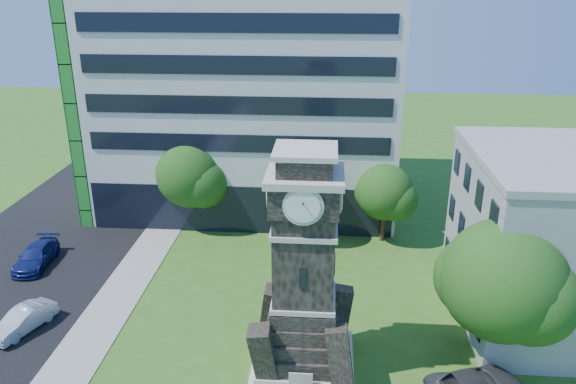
{
  "coord_description": "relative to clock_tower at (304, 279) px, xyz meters",
  "views": [
    {
      "loc": [
        4.12,
        -23.11,
        19.7
      ],
      "look_at": [
        1.72,
        7.9,
        7.74
      ],
      "focal_mm": 35.0,
      "sensor_mm": 36.0,
      "label": 1
    }
  ],
  "objects": [
    {
      "name": "sidewalk",
      "position": [
        -12.5,
        3.0,
        -5.25
      ],
      "size": [
        3.0,
        70.0,
        0.06
      ],
      "primitive_type": "cube",
      "color": "gray",
      "rests_on": "ground"
    },
    {
      "name": "clock_tower",
      "position": [
        0.0,
        0.0,
        0.0
      ],
      "size": [
        5.4,
        5.4,
        12.22
      ],
      "color": "beige",
      "rests_on": "ground"
    },
    {
      "name": "office_tall",
      "position": [
        -6.2,
        23.84,
        8.94
      ],
      "size": [
        26.2,
        15.11,
        28.6
      ],
      "color": "silver",
      "rests_on": "ground"
    },
    {
      "name": "car_street_mid",
      "position": [
        -16.73,
        1.88,
        -4.6
      ],
      "size": [
        2.81,
        4.4,
        1.37
      ],
      "primitive_type": "imported",
      "rotation": [
        0.0,
        0.0,
        -0.36
      ],
      "color": "#B5B9BE",
      "rests_on": "ground"
    },
    {
      "name": "car_street_north",
      "position": [
        -19.95,
        9.73,
        -4.55
      ],
      "size": [
        2.4,
        5.15,
        1.45
      ],
      "primitive_type": "imported",
      "rotation": [
        0.0,
        0.0,
        0.07
      ],
      "color": "navy",
      "rests_on": "ground"
    },
    {
      "name": "tree_nw",
      "position": [
        -10.09,
        17.34,
        -0.77
      ],
      "size": [
        6.16,
        5.6,
        7.5
      ],
      "rotation": [
        0.0,
        0.0,
        -0.23
      ],
      "color": "#332114",
      "rests_on": "ground"
    },
    {
      "name": "tree_nc",
      "position": [
        -1.02,
        15.65,
        -1.1
      ],
      "size": [
        5.53,
        5.03,
        6.87
      ],
      "rotation": [
        0.0,
        0.0,
        0.12
      ],
      "color": "#332114",
      "rests_on": "ground"
    },
    {
      "name": "tree_ne",
      "position": [
        5.52,
        15.86,
        -1.33
      ],
      "size": [
        4.84,
        4.4,
        6.32
      ],
      "rotation": [
        0.0,
        0.0,
        -0.28
      ],
      "color": "#332114",
      "rests_on": "ground"
    },
    {
      "name": "tree_east",
      "position": [
        10.26,
        0.85,
        -0.32
      ],
      "size": [
        7.05,
        6.41,
        8.38
      ],
      "rotation": [
        0.0,
        0.0,
        -0.0
      ],
      "color": "#332114",
      "rests_on": "ground"
    }
  ]
}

